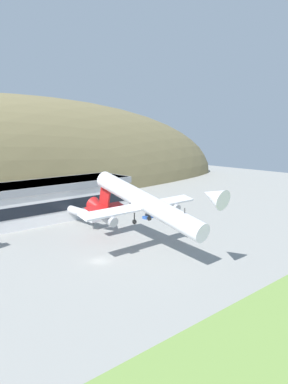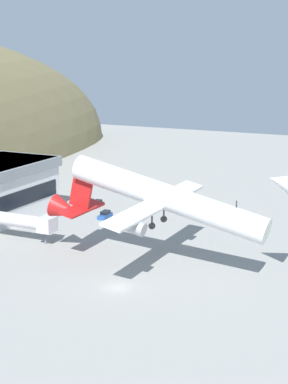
{
  "view_description": "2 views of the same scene",
  "coord_description": "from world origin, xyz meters",
  "px_view_note": "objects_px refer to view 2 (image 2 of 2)",
  "views": [
    {
      "loc": [
        -47.2,
        -67.75,
        30.68
      ],
      "look_at": [
        15.43,
        1.94,
        14.07
      ],
      "focal_mm": 35.0,
      "sensor_mm": 36.0,
      "label": 1
    },
    {
      "loc": [
        -84.35,
        -45.37,
        37.5
      ],
      "look_at": [
        10.5,
        0.45,
        13.38
      ],
      "focal_mm": 60.0,
      "sensor_mm": 36.0,
      "label": 2
    }
  ],
  "objects_px": {
    "service_car_0": "(105,215)",
    "service_car_1": "(97,204)",
    "cargo_airplane": "(162,198)",
    "jetway_1": "(25,221)"
  },
  "relations": [
    {
      "from": "cargo_airplane",
      "to": "service_car_1",
      "type": "relative_size",
      "value": 10.58
    },
    {
      "from": "service_car_0",
      "to": "service_car_1",
      "type": "bearing_deg",
      "value": 39.78
    },
    {
      "from": "jetway_1",
      "to": "service_car_0",
      "type": "relative_size",
      "value": 3.19
    },
    {
      "from": "jetway_1",
      "to": "cargo_airplane",
      "type": "distance_m",
      "value": 31.67
    },
    {
      "from": "service_car_1",
      "to": "jetway_1",
      "type": "bearing_deg",
      "value": -177.87
    },
    {
      "from": "service_car_0",
      "to": "service_car_1",
      "type": "distance_m",
      "value": 10.42
    },
    {
      "from": "service_car_1",
      "to": "service_car_0",
      "type": "bearing_deg",
      "value": -140.22
    },
    {
      "from": "service_car_1",
      "to": "cargo_airplane",
      "type": "bearing_deg",
      "value": -135.92
    },
    {
      "from": "cargo_airplane",
      "to": "jetway_1",
      "type": "bearing_deg",
      "value": 84.95
    },
    {
      "from": "service_car_0",
      "to": "cargo_airplane",
      "type": "bearing_deg",
      "value": -134.64
    }
  ]
}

